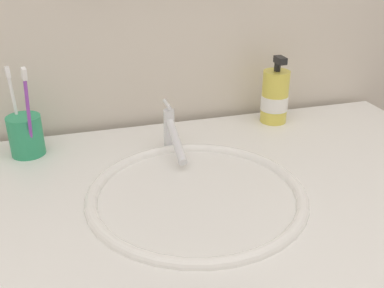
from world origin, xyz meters
name	(u,v)px	position (x,y,z in m)	size (l,w,h in m)	color
sink_basin	(196,213)	(-0.03, -0.02, 0.86)	(0.41, 0.41, 0.12)	white
faucet	(172,133)	(-0.03, 0.17, 0.95)	(0.02, 0.16, 0.10)	silver
toothbrush_cup	(26,136)	(-0.33, 0.24, 0.94)	(0.07, 0.07, 0.09)	#2D9966
toothbrush_purple	(28,109)	(-0.31, 0.20, 1.02)	(0.02, 0.06, 0.20)	purple
toothbrush_white	(14,104)	(-0.35, 0.26, 1.01)	(0.02, 0.03, 0.18)	white
soap_dispenser	(275,97)	(0.26, 0.26, 0.96)	(0.07, 0.07, 0.17)	#DBCC4C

